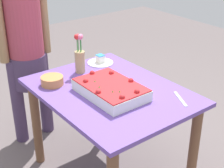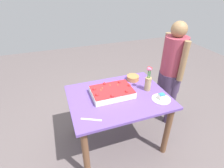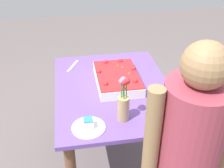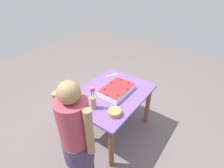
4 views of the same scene
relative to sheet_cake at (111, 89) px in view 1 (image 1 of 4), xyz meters
The scene contains 7 objects.
dining_table 0.19m from the sheet_cake, 34.82° to the right, with size 1.14×0.87×0.75m.
sheet_cake is the anchor object (origin of this frame).
serving_plate_with_slice 0.56m from the sheet_cake, 28.83° to the right, with size 0.21×0.21×0.07m.
cake_knife 0.47m from the sheet_cake, 135.19° to the right, with size 0.21×0.02×0.00m, color silver.
flower_vase 0.45m from the sheet_cake, ahead, with size 0.08×0.08×0.31m.
fruit_bowl 0.45m from the sheet_cake, 31.60° to the left, with size 0.16×0.16×0.06m, color #BE7D44.
person_standing 0.95m from the sheet_cake, 10.50° to the left, with size 0.31×0.45×1.49m.
Camera 1 is at (-1.69, 1.29, 1.84)m, focal length 55.00 mm.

